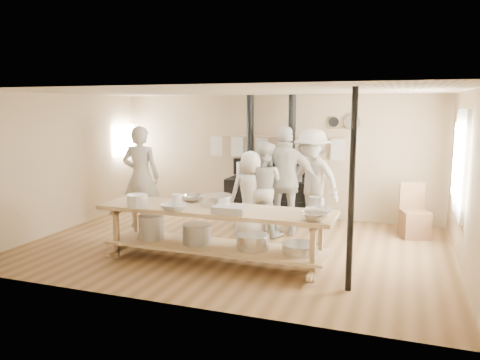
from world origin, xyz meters
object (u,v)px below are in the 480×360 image
(cook_left, at_px, (263,189))
(cook_right, at_px, (286,181))
(stove, at_px, (269,194))
(cook_by_window, at_px, (312,179))
(roasting_pan, at_px, (230,210))
(cook_far_left, at_px, (141,177))
(cook_center, at_px, (251,194))
(chair, at_px, (414,222))
(prep_table, at_px, (214,229))

(cook_left, distance_m, cook_right, 0.44)
(stove, bearing_deg, cook_by_window, -26.18)
(cook_right, distance_m, cook_by_window, 0.73)
(roasting_pan, bearing_deg, stove, 96.05)
(stove, relative_size, cook_right, 1.29)
(cook_by_window, bearing_deg, cook_right, -93.84)
(cook_by_window, bearing_deg, cook_far_left, -136.79)
(cook_center, relative_size, chair, 1.60)
(prep_table, xyz_separation_m, roasting_pan, (0.35, -0.25, 0.38))
(stove, relative_size, cook_left, 1.50)
(cook_left, xyz_separation_m, cook_right, (0.38, 0.15, 0.14))
(cook_far_left, height_order, cook_center, cook_far_left)
(chair, relative_size, roasting_pan, 2.10)
(cook_center, bearing_deg, cook_left, -170.57)
(cook_far_left, relative_size, cook_center, 1.27)
(cook_right, bearing_deg, cook_by_window, -129.85)
(stove, height_order, prep_table, stove)
(cook_far_left, distance_m, cook_center, 2.27)
(cook_far_left, height_order, chair, cook_far_left)
(cook_center, distance_m, cook_by_window, 1.34)
(cook_by_window, bearing_deg, prep_table, -85.24)
(prep_table, xyz_separation_m, cook_far_left, (-2.20, 1.55, 0.48))
(cook_center, xyz_separation_m, roasting_pan, (0.29, -1.85, 0.11))
(stove, distance_m, cook_by_window, 1.19)
(stove, relative_size, prep_table, 0.72)
(prep_table, distance_m, cook_left, 1.80)
(prep_table, xyz_separation_m, cook_left, (0.24, 1.75, 0.34))
(cook_far_left, xyz_separation_m, cook_center, (2.26, 0.05, -0.21))
(cook_far_left, relative_size, cook_by_window, 1.03)
(prep_table, height_order, roasting_pan, roasting_pan)
(prep_table, bearing_deg, chair, 41.04)
(cook_center, height_order, cook_by_window, cook_by_window)
(cook_by_window, relative_size, chair, 1.97)
(chair, distance_m, roasting_pan, 3.81)
(prep_table, distance_m, roasting_pan, 0.57)
(roasting_pan, bearing_deg, cook_far_left, 144.77)
(cook_right, bearing_deg, chair, -174.65)
(cook_right, distance_m, chair, 2.45)
(chair, bearing_deg, cook_by_window, 161.79)
(cook_far_left, bearing_deg, cook_center, 169.86)
(chair, bearing_deg, cook_left, 178.39)
(prep_table, height_order, cook_by_window, cook_by_window)
(cook_right, relative_size, chair, 2.05)
(cook_right, bearing_deg, cook_center, 18.01)
(cook_right, xyz_separation_m, roasting_pan, (-0.28, -2.15, -0.10))
(cook_left, height_order, cook_by_window, cook_by_window)
(stove, distance_m, cook_far_left, 2.69)
(cook_far_left, height_order, roasting_pan, cook_far_left)
(prep_table, bearing_deg, roasting_pan, -35.86)
(cook_by_window, xyz_separation_m, roasting_pan, (-0.64, -2.78, -0.07))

